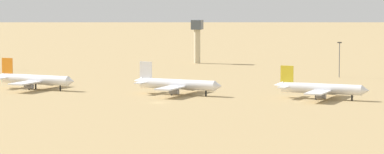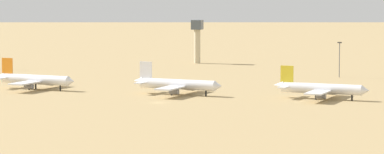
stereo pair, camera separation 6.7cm
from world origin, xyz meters
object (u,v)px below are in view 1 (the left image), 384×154
Objects in this scene: parked_jet_yellow_3 at (320,89)px; control_tower at (197,37)px; light_pole_west at (339,57)px; parked_jet_white_2 at (177,84)px; parked_jet_orange_1 at (35,80)px.

control_tower reaches higher than parked_jet_yellow_3.
control_tower reaches higher than light_pole_west.
parked_jet_yellow_3 is at bearing 9.20° from parked_jet_white_2.
parked_jet_white_2 is at bearing 7.21° from parked_jet_orange_1.
parked_jet_yellow_3 is 82.66m from light_pole_west.
control_tower is (-80.55, 137.74, 9.34)m from parked_jet_yellow_3.
parked_jet_yellow_3 is at bearing 8.59° from parked_jet_orange_1.
light_pole_west reaches higher than parked_jet_white_2.
control_tower reaches higher than parked_jet_white_2.
parked_jet_yellow_3 is 2.28× the size of light_pole_west.
parked_jet_orange_1 is 132.18m from light_pole_west.
parked_jet_orange_1 is 1.62× the size of control_tower.
parked_jet_orange_1 reaches higher than parked_jet_yellow_3.
parked_jet_orange_1 is 109.03m from parked_jet_yellow_3.
parked_jet_white_2 reaches higher than parked_jet_yellow_3.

